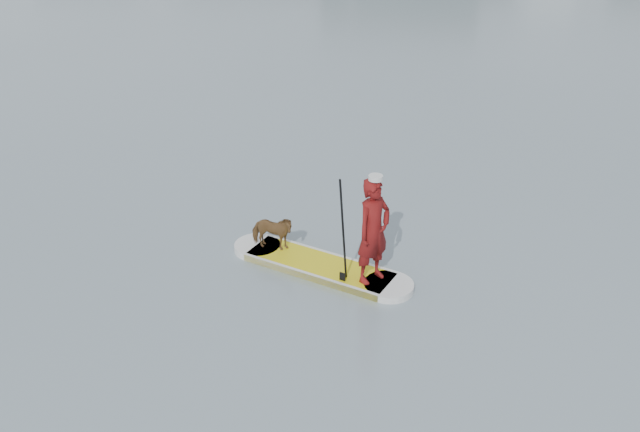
# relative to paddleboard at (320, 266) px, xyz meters

# --- Properties ---
(ground) EXTENTS (140.00, 140.00, 0.00)m
(ground) POSITION_rel_paddleboard_xyz_m (3.81, 2.24, -0.06)
(ground) COLOR slate
(ground) RESTS_ON ground
(paddleboard) EXTENTS (3.20, 1.49, 0.12)m
(paddleboard) POSITION_rel_paddleboard_xyz_m (0.00, 0.00, 0.00)
(paddleboard) COLOR yellow
(paddleboard) RESTS_ON ground
(paddler) EXTENTS (0.70, 0.76, 1.74)m
(paddler) POSITION_rel_paddleboard_xyz_m (0.91, -0.26, 0.93)
(paddler) COLOR maroon
(paddler) RESTS_ON paddleboard
(white_cap) EXTENTS (0.22, 0.22, 0.07)m
(white_cap) POSITION_rel_paddleboard_xyz_m (0.91, -0.26, 1.83)
(white_cap) COLOR silver
(white_cap) RESTS_ON paddler
(dog) EXTENTS (0.77, 0.37, 0.65)m
(dog) POSITION_rel_paddleboard_xyz_m (-0.90, 0.26, 0.38)
(dog) COLOR #55351D
(dog) RESTS_ON paddleboard
(paddle) EXTENTS (0.11, 0.30, 2.00)m
(paddle) POSITION_rel_paddleboard_xyz_m (0.47, -0.42, 0.74)
(paddle) COLOR black
(paddle) RESTS_ON ground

